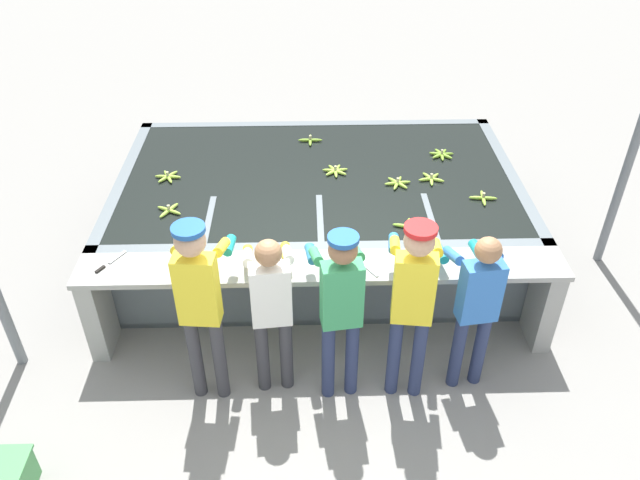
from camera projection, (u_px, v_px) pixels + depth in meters
name	position (u px, v px, depth m)	size (l,w,h in m)	color
ground_plane	(323.00, 359.00, 5.73)	(80.00, 80.00, 0.00)	gray
wash_tank	(318.00, 212.00, 6.89)	(4.25, 2.64, 0.92)	slate
work_ledge	(322.00, 290.00, 5.54)	(4.25, 0.45, 0.92)	#9E9E99
worker_0	(200.00, 296.00, 4.81)	(0.45, 0.74, 1.75)	#38383D
worker_1	(271.00, 303.00, 4.97)	(0.45, 0.72, 1.56)	#38383D
worker_2	(341.00, 302.00, 4.86)	(0.47, 0.74, 1.66)	navy
worker_3	(413.00, 296.00, 4.83)	(0.46, 0.74, 1.74)	navy
worker_4	(476.00, 300.00, 5.01)	(0.47, 0.73, 1.55)	navy
banana_bunch_floating_0	(335.00, 171.00, 6.66)	(0.28, 0.28, 0.08)	#9EC642
banana_bunch_floating_1	(407.00, 226.00, 5.82)	(0.28, 0.28, 0.08)	#7FAD33
banana_bunch_floating_2	(168.00, 177.00, 6.56)	(0.28, 0.27, 0.08)	#9EC642
banana_bunch_floating_3	(483.00, 198.00, 6.22)	(0.28, 0.28, 0.08)	#93BC3D
banana_bunch_floating_4	(431.00, 179.00, 6.53)	(0.28, 0.27, 0.08)	#9EC642
banana_bunch_floating_5	(169.00, 210.00, 6.04)	(0.26, 0.26, 0.08)	#9EC642
banana_bunch_floating_6	(442.00, 154.00, 6.96)	(0.28, 0.28, 0.08)	#7FAD33
banana_bunch_floating_7	(398.00, 183.00, 6.46)	(0.28, 0.27, 0.08)	#93BC3D
banana_bunch_floating_8	(310.00, 140.00, 7.24)	(0.28, 0.28, 0.08)	#7FAD33
knife_0	(362.00, 262.00, 5.39)	(0.21, 0.31, 0.02)	silver
knife_1	(106.00, 265.00, 5.36)	(0.21, 0.31, 0.02)	silver
support_post_right	(640.00, 128.00, 6.01)	(0.09, 0.09, 3.20)	slate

